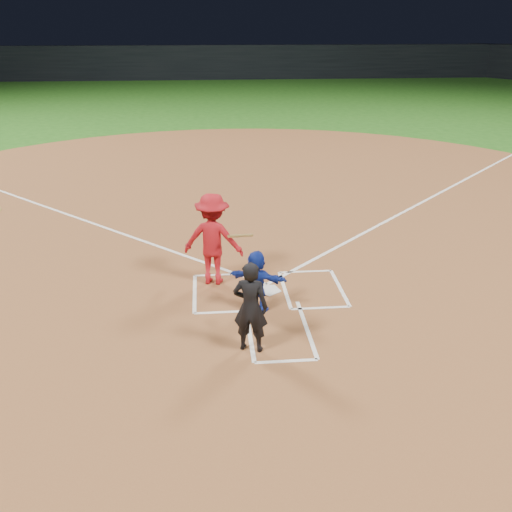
{
  "coord_description": "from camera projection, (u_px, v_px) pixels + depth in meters",
  "views": [
    {
      "loc": [
        -1.29,
        -11.09,
        5.46
      ],
      "look_at": [
        -0.3,
        -0.4,
        1.0
      ],
      "focal_mm": 40.0,
      "sensor_mm": 36.0,
      "label": 1
    }
  ],
  "objects": [
    {
      "name": "ground",
      "position": [
        268.0,
        291.0,
        12.4
      ],
      "size": [
        120.0,
        120.0,
        0.0
      ],
      "primitive_type": "plane",
      "color": "#1E5515",
      "rests_on": "ground"
    },
    {
      "name": "umpire",
      "position": [
        250.0,
        307.0,
        9.87
      ],
      "size": [
        0.71,
        0.57,
        1.69
      ],
      "primitive_type": "imported",
      "rotation": [
        0.0,
        0.0,
        2.85
      ],
      "color": "black",
      "rests_on": "home_plate_dirt"
    },
    {
      "name": "batter_at_plate",
      "position": [
        213.0,
        239.0,
        12.42
      ],
      "size": [
        1.64,
        1.06,
        2.04
      ],
      "color": "#A8121A",
      "rests_on": "home_plate_dirt"
    },
    {
      "name": "catcher",
      "position": [
        256.0,
        281.0,
        11.32
      ],
      "size": [
        1.24,
        0.82,
        1.28
      ],
      "primitive_type": "imported",
      "rotation": [
        0.0,
        0.0,
        2.74
      ],
      "color": "#122897",
      "rests_on": "home_plate_dirt"
    },
    {
      "name": "chalk_markings",
      "position": [
        249.0,
        214.0,
        17.26
      ],
      "size": [
        28.35,
        17.32,
        0.01
      ],
      "color": "white",
      "rests_on": "home_plate_dirt"
    },
    {
      "name": "home_plate",
      "position": [
        268.0,
        290.0,
        12.39
      ],
      "size": [
        0.6,
        0.6,
        0.02
      ],
      "primitive_type": "cylinder",
      "rotation": [
        0.0,
        0.0,
        3.14
      ],
      "color": "white",
      "rests_on": "home_plate_dirt"
    },
    {
      "name": "stadium_wall_far",
      "position": [
        214.0,
        62.0,
        55.93
      ],
      "size": [
        80.0,
        1.2,
        3.2
      ],
      "primitive_type": "cube",
      "color": "black",
      "rests_on": "ground"
    },
    {
      "name": "home_plate_dirt",
      "position": [
        247.0,
        207.0,
        17.91
      ],
      "size": [
        28.0,
        28.0,
        0.01
      ],
      "primitive_type": "cylinder",
      "color": "brown",
      "rests_on": "ground"
    }
  ]
}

